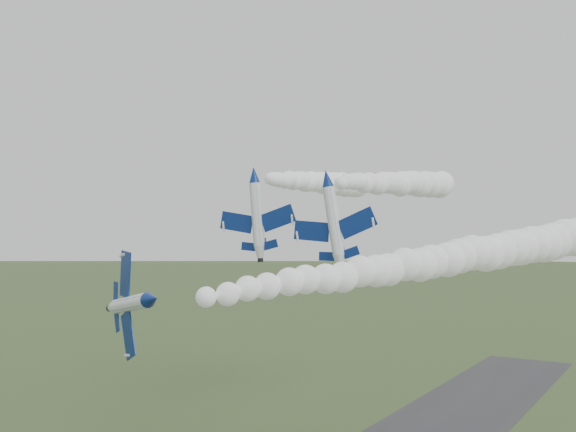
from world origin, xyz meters
name	(u,v)px	position (x,y,z in m)	size (l,w,h in m)	color
jet_lead	(151,299)	(5.74, -8.55, 32.53)	(6.43, 10.78, 9.19)	white
smoke_trail_jet_lead	(454,257)	(20.70, 22.14, 35.32)	(5.08, 63.26, 5.08)	white
jet_pair_left	(254,175)	(-7.48, 24.26, 46.00)	(10.96, 12.91, 3.24)	white
smoke_trail_jet_pair_left	(323,183)	(-14.81, 56.69, 47.48)	(5.09, 60.06, 5.09)	white
jet_pair_right	(327,178)	(3.86, 24.10, 44.94)	(10.89, 13.05, 3.50)	white
smoke_trail_jet_pair_right	(404,184)	(-1.28, 62.31, 47.10)	(5.65, 71.16, 5.65)	white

